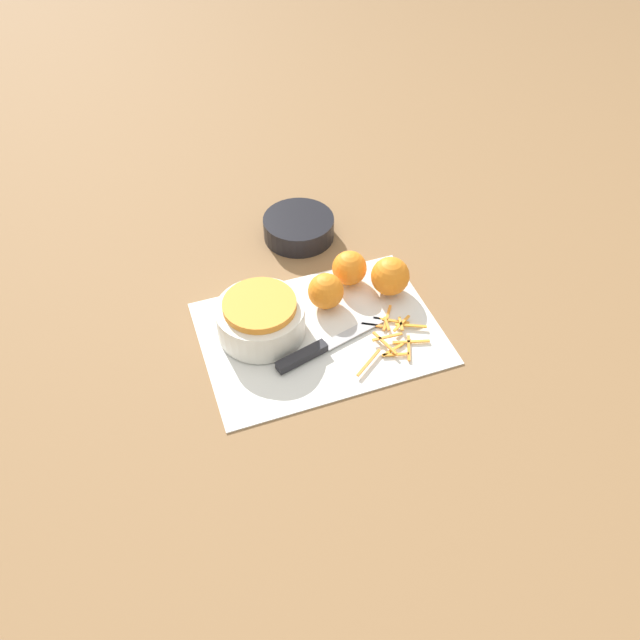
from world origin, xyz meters
TOP-DOWN VIEW (x-y plane):
  - ground_plane at (0.00, 0.00)m, footprint 4.00×4.00m
  - cutting_board at (0.00, 0.00)m, footprint 0.43×0.31m
  - bowl_speckled at (-0.10, 0.04)m, footprint 0.16×0.16m
  - bowl_dark at (0.05, 0.28)m, footprint 0.15×0.15m
  - knife at (-0.03, -0.05)m, footprint 0.22×0.08m
  - orange_left at (0.16, 0.06)m, footprint 0.07×0.07m
  - orange_right at (0.03, 0.06)m, footprint 0.07×0.07m
  - orange_back at (0.10, 0.11)m, footprint 0.07×0.07m
  - peel_pile at (0.12, -0.06)m, footprint 0.17×0.14m

SIDE VIEW (x-z plane):
  - ground_plane at x=0.00m, z-range 0.00..0.00m
  - cutting_board at x=0.00m, z-range 0.00..0.01m
  - peel_pile at x=0.12m, z-range 0.01..0.01m
  - knife at x=-0.03m, z-range 0.00..0.02m
  - bowl_dark at x=0.05m, z-range 0.00..0.05m
  - orange_back at x=0.10m, z-range 0.01..0.07m
  - orange_right at x=0.03m, z-range 0.01..0.07m
  - bowl_speckled at x=-0.10m, z-range 0.00..0.08m
  - orange_left at x=0.16m, z-range 0.01..0.08m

